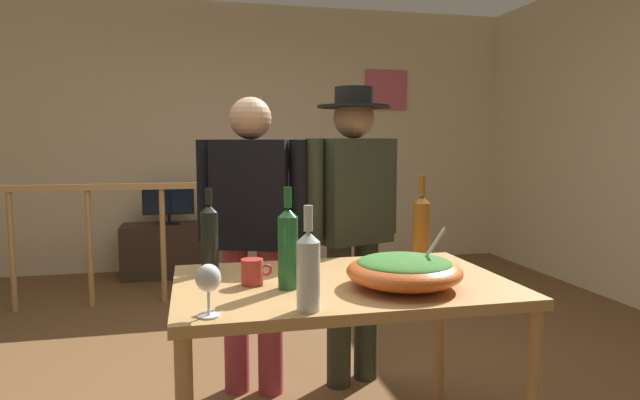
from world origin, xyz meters
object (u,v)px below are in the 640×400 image
(framed_picture, at_px, (386,90))
(wine_bottle_amber, at_px, (421,228))
(flat_screen_tv, at_px, (168,201))
(wine_bottle_dark, at_px, (210,237))
(serving_table, at_px, (342,299))
(wine_bottle_green, at_px, (288,247))
(person_standing_right, at_px, (353,211))
(salad_bowl, at_px, (404,270))
(mug_red, at_px, (253,272))
(wine_bottle_clear, at_px, (308,269))
(tv_console, at_px, (170,250))
(person_standing_left, at_px, (252,223))
(wine_glass, at_px, (208,280))
(stair_railing, at_px, (193,222))

(framed_picture, height_order, wine_bottle_amber, framed_picture)
(flat_screen_tv, bearing_deg, wine_bottle_dark, -84.75)
(framed_picture, relative_size, serving_table, 0.37)
(wine_bottle_green, height_order, person_standing_right, person_standing_right)
(salad_bowl, relative_size, mug_red, 3.60)
(flat_screen_tv, bearing_deg, wine_bottle_clear, -81.25)
(tv_console, relative_size, wine_bottle_clear, 2.64)
(wine_bottle_clear, bearing_deg, wine_bottle_dark, 115.84)
(tv_console, relative_size, wine_bottle_dark, 2.55)
(wine_bottle_clear, bearing_deg, person_standing_left, 93.21)
(wine_glass, bearing_deg, stair_railing, 90.84)
(wine_bottle_clear, bearing_deg, stair_railing, 96.97)
(framed_picture, relative_size, wine_bottle_green, 1.26)
(wine_glass, relative_size, mug_red, 1.39)
(wine_bottle_clear, distance_m, mug_red, 0.40)
(stair_railing, bearing_deg, flat_screen_tv, 104.53)
(stair_railing, distance_m, mug_red, 2.56)
(wine_bottle_dark, bearing_deg, wine_bottle_clear, -64.16)
(wine_glass, distance_m, wine_bottle_green, 0.40)
(wine_bottle_dark, relative_size, person_standing_left, 0.23)
(tv_console, xyz_separation_m, mug_red, (0.44, -3.45, 0.56))
(serving_table, distance_m, salad_bowl, 0.29)
(tv_console, height_order, person_standing_right, person_standing_right)
(person_standing_left, bearing_deg, wine_bottle_dark, 85.51)
(flat_screen_tv, relative_size, mug_red, 4.01)
(wine_bottle_dark, distance_m, person_standing_right, 0.92)
(flat_screen_tv, relative_size, person_standing_right, 0.30)
(salad_bowl, height_order, mug_red, salad_bowl)
(framed_picture, relative_size, tv_console, 0.53)
(framed_picture, bearing_deg, wine_bottle_amber, -107.19)
(framed_picture, bearing_deg, stair_railing, -150.14)
(tv_console, height_order, serving_table, serving_table)
(framed_picture, relative_size, wine_glass, 2.87)
(person_standing_left, bearing_deg, person_standing_right, -160.47)
(framed_picture, distance_m, serving_table, 4.22)
(serving_table, bearing_deg, person_standing_right, 70.46)
(wine_bottle_dark, xyz_separation_m, person_standing_left, (0.23, 0.51, -0.02))
(stair_railing, relative_size, wine_bottle_amber, 10.24)
(tv_console, distance_m, person_standing_right, 2.99)
(wine_bottle_amber, relative_size, person_standing_right, 0.25)
(tv_console, relative_size, wine_bottle_green, 2.38)
(wine_bottle_green, bearing_deg, wine_bottle_dark, 130.62)
(tv_console, xyz_separation_m, person_standing_left, (0.52, -2.71, 0.64))
(tv_console, distance_m, flat_screen_tv, 0.48)
(wine_bottle_amber, height_order, person_standing_left, person_standing_left)
(wine_bottle_green, bearing_deg, tv_console, 99.09)
(salad_bowl, distance_m, wine_glass, 0.75)
(person_standing_left, bearing_deg, stair_railing, -61.21)
(serving_table, height_order, wine_glass, wine_glass)
(salad_bowl, height_order, wine_bottle_clear, wine_bottle_clear)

